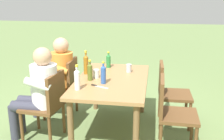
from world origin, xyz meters
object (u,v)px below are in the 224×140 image
person_in_plaid_shirt (39,89)px  cup_steel (129,68)px  chair_near_left (65,85)px  bottle_olive (90,71)px  chair_near_right (48,103)px  bottle_blue (103,74)px  dining_table (112,86)px  bottle_clear (77,79)px  chair_far_right (171,110)px  bottle_amber (86,64)px  chair_far_left (169,91)px  bottle_green (108,61)px  table_knife (98,86)px  person_in_white_shirt (57,74)px  cup_white (96,74)px  backpack_by_near_side (128,86)px

person_in_plaid_shirt → cup_steel: (-0.66, 1.03, 0.13)m
chair_near_left → person_in_plaid_shirt: (0.65, -0.11, 0.17)m
bottle_olive → cup_steel: bottle_olive is taller
chair_near_right → bottle_blue: (-0.15, 0.67, 0.36)m
bottle_olive → person_in_plaid_shirt: bearing=-67.9°
dining_table → bottle_clear: bottle_clear is taller
chair_far_right → bottle_amber: (-0.49, -1.12, 0.37)m
chair_near_left → cup_steel: (-0.01, 0.92, 0.29)m
chair_far_left → chair_near_left: bearing=-90.1°
bottle_green → chair_near_right: bearing=-35.4°
dining_table → cup_steel: 0.41m
bottle_amber → bottle_blue: size_ratio=1.15×
cup_steel → table_knife: size_ratio=0.49×
dining_table → chair_far_right: chair_far_right is taller
dining_table → person_in_white_shirt: size_ratio=1.23×
chair_far_right → bottle_amber: bearing=-113.7°
chair_far_right → cup_white: (-0.34, -0.95, 0.29)m
chair_near_left → cup_steel: bearing=90.5°
table_knife → backpack_by_near_side: size_ratio=0.52×
bottle_olive → table_knife: (0.22, 0.15, -0.11)m
dining_table → cup_white: bearing=-94.8°
chair_far_left → bottle_clear: (0.77, -1.07, 0.36)m
person_in_white_shirt → bottle_blue: 0.95m
chair_near_right → chair_far_left: same height
person_in_plaid_shirt → backpack_by_near_side: (-1.53, 0.95, -0.44)m
person_in_plaid_shirt → bottle_green: (-0.85, 0.72, 0.17)m
dining_table → person_in_white_shirt: person_in_white_shirt is taller
bottle_green → table_knife: bearing=1.4°
bottle_olive → bottle_blue: (0.09, 0.19, 0.01)m
dining_table → bottle_olive: bearing=-71.7°
backpack_by_near_side → cup_steel: bearing=5.6°
chair_far_left → person_in_plaid_shirt: size_ratio=0.74×
person_in_plaid_shirt → bottle_olive: bearing=112.1°
person_in_white_shirt → bottle_green: person_in_white_shirt is taller
chair_near_right → bottle_clear: size_ratio=2.95×
person_in_white_shirt → person_in_plaid_shirt: bearing=0.0°
cup_white → bottle_green: bearing=171.5°
chair_near_left → person_in_white_shirt: person_in_white_shirt is taller
bottle_clear → bottle_blue: size_ratio=1.06×
dining_table → chair_near_right: bearing=-65.7°
chair_far_left → cup_steel: bearing=-91.1°
bottle_olive → bottle_amber: size_ratio=0.83×
chair_near_right → bottle_blue: size_ratio=3.14×
person_in_white_shirt → bottle_green: 0.76m
bottle_clear → person_in_white_shirt: bearing=-145.8°
chair_near_left → backpack_by_near_side: bearing=136.1°
chair_near_right → bottle_amber: size_ratio=2.72×
person_in_plaid_shirt → backpack_by_near_side: 1.85m
bottle_amber → cup_white: 0.24m
chair_far_right → bottle_amber: size_ratio=2.72×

